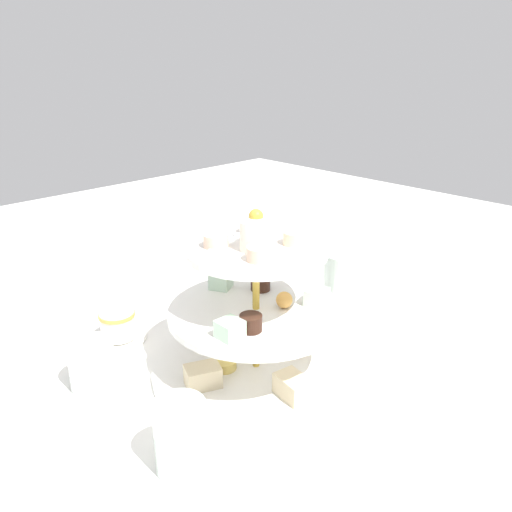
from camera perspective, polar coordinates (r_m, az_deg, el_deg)
ground_plane at (r=0.79m, az=0.00°, el=-12.64°), size 2.40×2.40×0.00m
tiered_serving_stand at (r=0.75m, az=-0.02°, el=-7.55°), size 0.31×0.31×0.25m
water_glass_tall_right at (r=0.92m, az=9.50°, el=-3.22°), size 0.07×0.07×0.12m
water_glass_short_left at (r=0.77m, az=-17.72°, el=-11.42°), size 0.06×0.06×0.07m
teacup_with_saucer at (r=0.88m, az=-15.06°, el=-7.56°), size 0.09×0.09×0.05m
butter_knife_left at (r=0.71m, az=21.03°, el=-18.30°), size 0.17×0.03×0.00m
butter_knife_right at (r=1.02m, az=-6.05°, el=-4.21°), size 0.15×0.10×0.00m
water_glass_mid_back at (r=0.61m, az=-8.34°, el=-19.22°), size 0.06×0.06×0.09m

